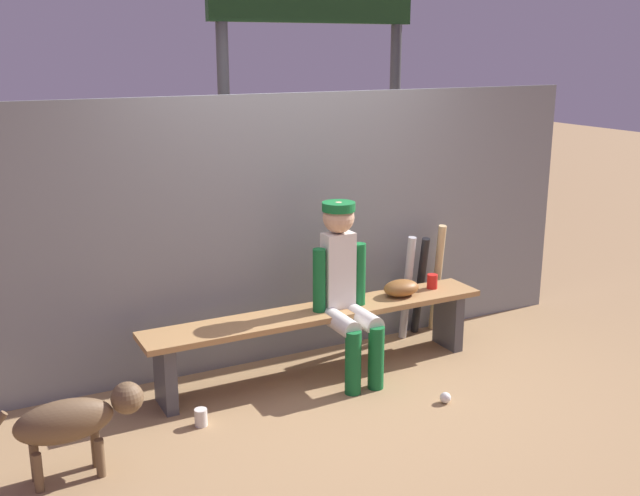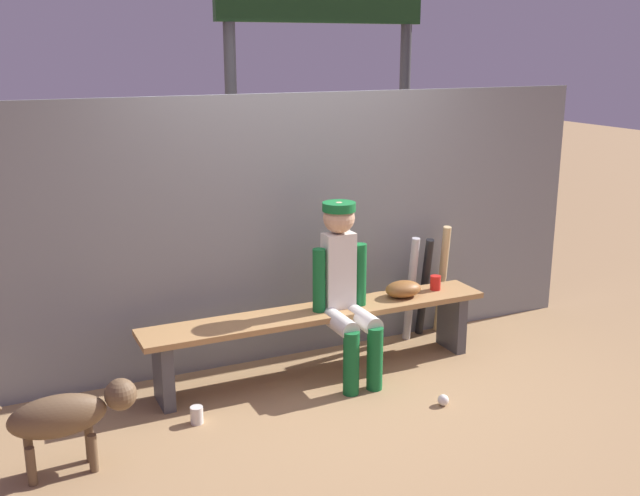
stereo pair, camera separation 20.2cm
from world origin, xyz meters
name	(u,v)px [view 2 (the right image)]	position (x,y,z in m)	size (l,w,h in m)	color
ground_plane	(320,374)	(0.00, 0.00, 0.00)	(30.00, 30.00, 0.00)	#9E7A51
chainlink_fence	(295,228)	(0.00, 0.43, 0.98)	(4.93, 0.03, 1.96)	gray
dugout_bench	(320,324)	(0.00, 0.00, 0.38)	(2.55, 0.36, 0.49)	#AD7F4C
player_seated	(346,285)	(0.14, -0.11, 0.68)	(0.41, 0.55, 1.25)	silver
baseball_glove	(403,289)	(0.68, 0.00, 0.55)	(0.28, 0.20, 0.12)	brown
bat_aluminum_silver	(411,289)	(0.91, 0.27, 0.43)	(0.06, 0.06, 0.85)	#B7B7BC
bat_aluminum_black	(424,287)	(1.06, 0.30, 0.42)	(0.06, 0.06, 0.84)	black
bat_wood_natural	(442,280)	(1.23, 0.31, 0.46)	(0.06, 0.06, 0.91)	tan
baseball	(443,400)	(0.52, -0.79, 0.04)	(0.07, 0.07, 0.07)	white
cup_on_ground	(197,415)	(-1.00, -0.34, 0.06)	(0.08, 0.08, 0.11)	silver
cup_on_bench	(435,283)	(0.98, 0.04, 0.54)	(0.08, 0.08, 0.11)	red
scoreboard	(330,33)	(0.82, 1.57, 2.39)	(2.19, 0.27, 3.41)	#3F3F42
dog	(69,415)	(-1.77, -0.57, 0.34)	(0.84, 0.20, 0.49)	brown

